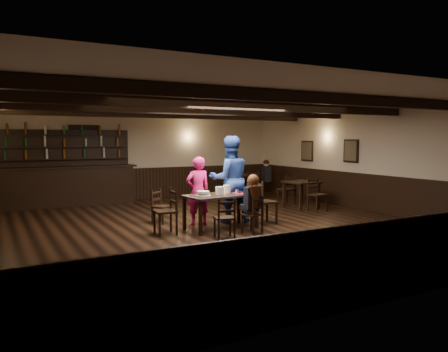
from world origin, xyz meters
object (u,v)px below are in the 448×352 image
chair_near_right (255,212)px  man_blue (230,179)px  bar_counter (67,181)px  dining_table (221,198)px  woman_pink (198,191)px  chair_near_left (225,215)px  cake (203,194)px

chair_near_right → man_blue: (0.15, 1.32, 0.56)m
chair_near_right → bar_counter: size_ratio=0.20×
dining_table → man_blue: size_ratio=0.81×
dining_table → woman_pink: woman_pink is taller
woman_pink → man_blue: (0.80, -0.03, 0.23)m
chair_near_left → cake: 0.90m
cake → chair_near_right: bearing=-40.4°
dining_table → chair_near_right: chair_near_right is taller
dining_table → chair_near_left: (-0.36, -0.86, -0.20)m
dining_table → bar_counter: (-2.36, 5.03, 0.06)m
chair_near_right → dining_table: bearing=118.4°
woman_pink → bar_counter: size_ratio=0.40×
chair_near_left → man_blue: man_blue is taller
woman_pink → bar_counter: (-2.10, 4.42, -0.05)m
man_blue → chair_near_left: bearing=70.6°
bar_counter → man_blue: bearing=-56.8°
man_blue → cake: (-0.98, -0.61, -0.21)m
dining_table → man_blue: bearing=47.1°
man_blue → bar_counter: size_ratio=0.51×
chair_near_left → man_blue: (0.91, 1.45, 0.54)m
man_blue → bar_counter: bearing=-44.1°
chair_near_left → man_blue: size_ratio=0.40×
man_blue → bar_counter: (-2.91, 4.45, -0.28)m
dining_table → chair_near_left: chair_near_left is taller
woman_pink → man_blue: size_ratio=0.77×
dining_table → woman_pink: 0.68m
dining_table → bar_counter: size_ratio=0.42×
chair_near_left → cake: size_ratio=2.44×
chair_near_left → chair_near_right: 0.77m
dining_table → chair_near_right: 0.86m
man_blue → woman_pink: bearing=10.7°
dining_table → man_blue: (0.55, 0.59, 0.33)m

